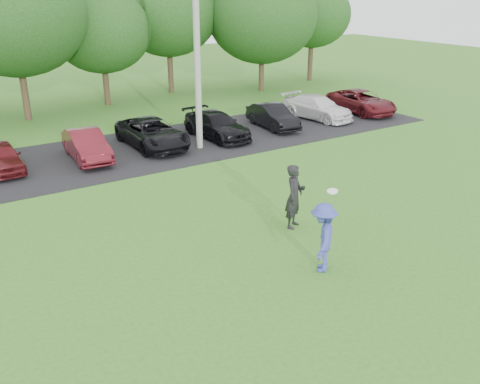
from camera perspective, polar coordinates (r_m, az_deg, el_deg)
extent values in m
plane|color=#346A1E|center=(13.61, 8.17, -9.66)|extent=(100.00, 100.00, 0.00)
cube|color=black|center=(24.05, -12.46, 4.10)|extent=(32.00, 6.50, 0.03)
cylinder|color=gray|center=(23.37, -4.65, 16.17)|extent=(0.28, 0.28, 9.72)
imported|color=#3942A1|center=(13.82, 8.84, -4.82)|extent=(1.33, 1.33, 1.85)
cylinder|color=white|center=(13.38, 9.83, 0.08)|extent=(0.27, 0.27, 0.09)
imported|color=black|center=(16.12, 5.78, -0.47)|extent=(0.87, 0.80, 1.99)
cube|color=black|center=(15.99, 6.73, 0.43)|extent=(0.17, 0.16, 0.10)
imported|color=#521116|center=(23.01, -24.10, 3.43)|extent=(1.34, 3.30, 1.12)
imported|color=#55121A|center=(23.29, -16.04, 4.82)|extent=(1.54, 3.81, 1.23)
imported|color=black|center=(24.53, -9.35, 6.23)|extent=(2.12, 4.54, 1.26)
imported|color=black|center=(25.69, -2.50, 7.12)|extent=(1.92, 4.24, 1.20)
imported|color=black|center=(27.56, 3.51, 8.08)|extent=(1.60, 3.72, 1.19)
imported|color=silver|center=(29.71, 8.25, 8.92)|extent=(2.41, 4.46, 1.23)
imported|color=#521217|center=(31.65, 12.81, 9.40)|extent=(2.35, 4.61, 1.25)
cylinder|color=#38281C|center=(31.30, -21.94, 9.57)|extent=(0.36, 0.36, 2.70)
ellipsoid|color=#214C19|center=(30.83, -23.04, 17.07)|extent=(7.42, 7.42, 6.31)
cylinder|color=#38281C|center=(33.96, -14.06, 10.86)|extent=(0.36, 0.36, 2.20)
ellipsoid|color=#214C19|center=(33.55, -14.58, 16.32)|extent=(5.76, 5.76, 4.90)
cylinder|color=#38281C|center=(37.07, -7.42, 12.55)|extent=(0.36, 0.36, 2.70)
ellipsoid|color=#214C19|center=(36.69, -7.71, 18.40)|extent=(6.50, 6.50, 5.53)
cylinder|color=#38281C|center=(37.48, 2.29, 12.41)|extent=(0.36, 0.36, 2.20)
ellipsoid|color=#214C19|center=(37.08, 2.38, 18.24)|extent=(7.24, 7.24, 6.15)
cylinder|color=#38281C|center=(41.88, 7.50, 13.55)|extent=(0.36, 0.36, 2.70)
ellipsoid|color=#214C19|center=(41.56, 7.74, 18.26)|extent=(5.58, 5.58, 4.74)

